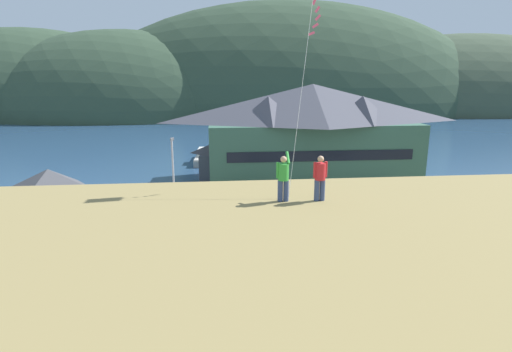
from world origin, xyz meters
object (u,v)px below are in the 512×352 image
object	(u,v)px
storage_shed_waterside	(224,158)
person_companion	(320,177)
parked_car_front_row_red	(288,215)
storage_shed_near_lot	(52,203)
moored_boat_wharfside	(205,157)
parking_light_pole	(173,172)
parked_car_lone_by_shed	(355,251)
parked_car_corner_spot	(487,242)
harbor_lodge	(312,130)
parked_car_mid_row_center	(128,258)
person_kite_flyer	(283,177)
parked_car_front_row_silver	(216,223)
wharf_dock	(231,160)

from	to	relation	value
storage_shed_waterside	person_companion	world-z (taller)	person_companion
parked_car_front_row_red	person_companion	distance (m)	17.42
storage_shed_near_lot	moored_boat_wharfside	size ratio (longest dim) A/B	0.78
parking_light_pole	parked_car_lone_by_shed	bearing A→B (deg)	-40.71
parked_car_lone_by_shed	parked_car_corner_spot	world-z (taller)	same
storage_shed_near_lot	parking_light_pole	xyz separation A→B (m)	(8.53, 3.74, 1.27)
person_companion	harbor_lodge	bearing A→B (deg)	77.01
parked_car_lone_by_shed	parked_car_mid_row_center	size ratio (longest dim) A/B	0.98
person_kite_flyer	person_companion	xyz separation A→B (m)	(1.39, -0.07, -0.02)
moored_boat_wharfside	parking_light_pole	world-z (taller)	parking_light_pole
parked_car_front_row_silver	harbor_lodge	bearing A→B (deg)	56.20
moored_boat_wharfside	parked_car_mid_row_center	size ratio (longest dim) A/B	1.92
parking_light_pole	parked_car_front_row_red	bearing A→B (deg)	-18.63
harbor_lodge	parked_car_corner_spot	xyz separation A→B (m)	(6.88, -22.03, -4.87)
parked_car_front_row_red	parking_light_pole	distance (m)	10.27
moored_boat_wharfside	parked_car_front_row_red	world-z (taller)	moored_boat_wharfside
moored_boat_wharfside	parked_car_mid_row_center	bearing A→B (deg)	-96.54
storage_shed_near_lot	parked_car_front_row_red	size ratio (longest dim) A/B	1.51
person_companion	person_kite_flyer	bearing A→B (deg)	177.20
person_companion	storage_shed_waterside	bearing A→B (deg)	95.21
wharf_dock	moored_boat_wharfside	world-z (taller)	moored_boat_wharfside
storage_shed_near_lot	parked_car_front_row_red	bearing A→B (deg)	1.92
parked_car_corner_spot	parking_light_pole	size ratio (longest dim) A/B	0.62
storage_shed_near_lot	parked_car_mid_row_center	bearing A→B (deg)	-43.55
parked_car_corner_spot	parked_car_mid_row_center	distance (m)	23.43
parked_car_front_row_red	parked_car_corner_spot	xyz separation A→B (m)	(12.28, -6.81, 0.00)
harbor_lodge	moored_boat_wharfside	bearing A→B (deg)	137.45
parked_car_mid_row_center	parked_car_lone_by_shed	bearing A→B (deg)	-1.80
storage_shed_waterside	parked_car_corner_spot	distance (m)	29.23
storage_shed_near_lot	parked_car_lone_by_shed	world-z (taller)	storage_shed_near_lot
harbor_lodge	wharf_dock	distance (m)	15.18
storage_shed_near_lot	parked_car_mid_row_center	size ratio (longest dim) A/B	1.51
storage_shed_waterside	parked_car_lone_by_shed	distance (m)	25.53
parked_car_front_row_red	parking_light_pole	size ratio (longest dim) A/B	0.63
parked_car_corner_spot	person_kite_flyer	distance (m)	19.19
parked_car_front_row_red	parking_light_pole	xyz separation A→B (m)	(-9.31, 3.14, 2.98)
parked_car_front_row_silver	parked_car_corner_spot	bearing A→B (deg)	-16.49
harbor_lodge	parked_car_lone_by_shed	bearing A→B (deg)	-96.20
storage_shed_waterside	parking_light_pole	bearing A→B (deg)	-108.32
harbor_lodge	storage_shed_waterside	distance (m)	10.84
person_kite_flyer	person_companion	world-z (taller)	person_kite_flyer
parked_car_front_row_silver	parked_car_front_row_red	bearing A→B (deg)	14.27
parking_light_pole	person_companion	world-z (taller)	person_companion
harbor_lodge	person_kite_flyer	world-z (taller)	harbor_lodge
wharf_dock	parked_car_lone_by_shed	xyz separation A→B (m)	(6.53, -33.51, 0.71)
parking_light_pole	person_companion	xyz separation A→B (m)	(7.54, -18.97, 4.06)
storage_shed_near_lot	parked_car_front_row_silver	size ratio (longest dim) A/B	1.54
storage_shed_waterside	harbor_lodge	bearing A→B (deg)	-9.41
wharf_dock	parking_light_pole	world-z (taller)	parking_light_pole
wharf_dock	person_companion	xyz separation A→B (m)	(1.82, -41.93, 7.76)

